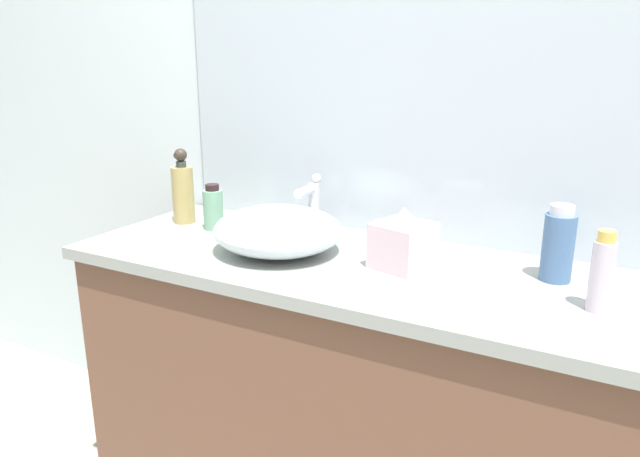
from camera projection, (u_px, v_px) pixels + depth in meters
The scene contains 10 objects.
bathroom_wall_rear at pixel (456, 76), 1.60m from camera, with size 6.00×0.06×2.60m, color silver.
vanity_counter at pixel (363, 408), 1.62m from camera, with size 1.59×0.56×0.85m.
wall_mirror_panel at pixel (413, 69), 1.61m from camera, with size 1.48×0.01×0.94m, color #B2BCC6.
sink_basin at pixel (278, 230), 1.58m from camera, with size 0.35×0.33×0.12m, color silver.
faucet at pixel (312, 201), 1.72m from camera, with size 0.03×0.12×0.18m.
soap_dispenser at pixel (183, 191), 1.85m from camera, with size 0.07×0.07×0.23m.
lotion_bottle at pixel (602, 273), 1.20m from camera, with size 0.05×0.05×0.17m.
perfume_bottle at pixel (213, 208), 1.79m from camera, with size 0.06×0.06×0.14m.
spray_can at pixel (558, 245), 1.37m from camera, with size 0.07×0.07×0.18m.
tissue_box at pixel (403, 242), 1.46m from camera, with size 0.16×0.16×0.15m.
Camera 1 is at (0.46, -0.89, 1.35)m, focal length 33.28 mm.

